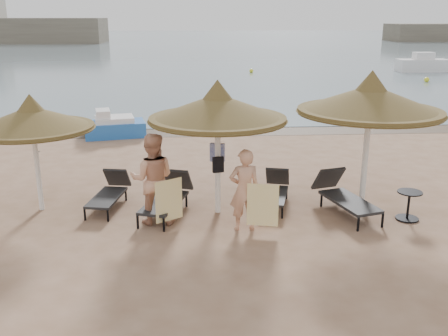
# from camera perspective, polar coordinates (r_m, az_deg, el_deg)

# --- Properties ---
(ground) EXTENTS (160.00, 160.00, 0.00)m
(ground) POSITION_cam_1_polar(r_m,az_deg,el_deg) (10.44, -0.49, -7.37)
(ground) COLOR #9E7A61
(ground) RESTS_ON ground
(sea) EXTENTS (200.00, 140.00, 0.03)m
(sea) POSITION_cam_1_polar(r_m,az_deg,el_deg) (89.60, -3.48, 14.20)
(sea) COLOR slate
(sea) RESTS_ON ground
(wet_sand_strip) EXTENTS (200.00, 1.60, 0.01)m
(wet_sand_strip) POSITION_cam_1_polar(r_m,az_deg,el_deg) (19.39, -2.07, 4.15)
(wet_sand_strip) COLOR #473625
(wet_sand_strip) RESTS_ON ground
(far_shore) EXTENTS (150.00, 54.80, 12.00)m
(far_shore) POSITION_cam_1_polar(r_m,az_deg,el_deg) (90.72, -20.16, 15.10)
(far_shore) COLOR #726856
(far_shore) RESTS_ON ground
(palapa_left) EXTENTS (2.71, 2.71, 2.69)m
(palapa_left) POSITION_cam_1_polar(r_m,az_deg,el_deg) (11.80, -21.11, 5.28)
(palapa_left) COLOR white
(palapa_left) RESTS_ON ground
(palapa_center) EXTENTS (3.04, 3.04, 3.02)m
(palapa_center) POSITION_cam_1_polar(r_m,az_deg,el_deg) (10.81, -0.74, 6.85)
(palapa_center) COLOR white
(palapa_center) RESTS_ON ground
(palapa_right) EXTENTS (3.22, 3.22, 3.19)m
(palapa_right) POSITION_cam_1_polar(r_m,az_deg,el_deg) (11.49, 16.37, 7.47)
(palapa_right) COLOR white
(palapa_right) RESTS_ON ground
(lounger_far_left) EXTENTS (0.87, 1.81, 0.78)m
(lounger_far_left) POSITION_cam_1_polar(r_m,az_deg,el_deg) (12.04, -12.91, -2.65)
(lounger_far_left) COLOR black
(lounger_far_left) RESTS_ON ground
(lounger_near_left) EXTENTS (1.22, 2.05, 0.87)m
(lounger_near_left) POSITION_cam_1_polar(r_m,az_deg,el_deg) (11.42, -6.41, -3.17)
(lounger_near_left) COLOR black
(lounger_near_left) RESTS_ON ground
(lounger_near_right) EXTENTS (0.97, 1.77, 0.76)m
(lounger_near_right) POSITION_cam_1_polar(r_m,az_deg,el_deg) (11.95, 5.86, -2.49)
(lounger_near_right) COLOR black
(lounger_near_right) RESTS_ON ground
(lounger_far_right) EXTENTS (1.18, 2.10, 0.89)m
(lounger_far_right) POSITION_cam_1_polar(r_m,az_deg,el_deg) (11.70, 13.45, -2.99)
(lounger_far_right) COLOR black
(lounger_far_right) RESTS_ON ground
(side_table) EXTENTS (0.54, 0.54, 0.65)m
(side_table) POSITION_cam_1_polar(r_m,az_deg,el_deg) (11.69, 20.32, -4.13)
(side_table) COLOR black
(side_table) RESTS_ON ground
(person_left) EXTENTS (1.08, 0.72, 2.30)m
(person_left) POSITION_cam_1_polar(r_m,az_deg,el_deg) (10.65, -8.20, -0.43)
(person_left) COLOR tan
(person_left) RESTS_ON ground
(person_right) EXTENTS (0.97, 0.68, 2.02)m
(person_right) POSITION_cam_1_polar(r_m,az_deg,el_deg) (10.24, 2.36, -1.79)
(person_right) COLOR tan
(person_right) RESTS_ON ground
(towel_left) EXTENTS (0.55, 0.37, 0.91)m
(towel_left) POSITION_cam_1_polar(r_m,az_deg,el_deg) (10.47, -6.31, -3.70)
(towel_left) COLOR yellow
(towel_left) RESTS_ON ground
(towel_right) EXTENTS (0.64, 0.16, 0.91)m
(towel_right) POSITION_cam_1_polar(r_m,az_deg,el_deg) (10.18, 4.44, -4.26)
(towel_right) COLOR yellow
(towel_right) RESTS_ON ground
(bag_patterned) EXTENTS (0.35, 0.20, 0.41)m
(bag_patterned) POSITION_cam_1_polar(r_m,az_deg,el_deg) (11.22, -0.77, 1.78)
(bag_patterned) COLOR silver
(bag_patterned) RESTS_ON ground
(bag_dark) EXTENTS (0.26, 0.13, 0.35)m
(bag_dark) POSITION_cam_1_polar(r_m,az_deg,el_deg) (10.94, -0.67, 0.38)
(bag_dark) COLOR black
(bag_dark) RESTS_ON ground
(pedal_boat) EXTENTS (2.40, 1.71, 1.01)m
(pedal_boat) POSITION_cam_1_polar(r_m,az_deg,el_deg) (19.06, -12.47, 4.69)
(pedal_boat) COLOR blue
(pedal_boat) RESTS_ON ground
(buoy_mid) EXTENTS (0.31, 0.31, 0.31)m
(buoy_mid) POSITION_cam_1_polar(r_m,az_deg,el_deg) (40.16, 3.14, 11.02)
(buoy_mid) COLOR yellow
(buoy_mid) RESTS_ON ground
(buoy_right) EXTENTS (0.34, 0.34, 0.34)m
(buoy_right) POSITION_cam_1_polar(r_m,az_deg,el_deg) (36.99, 22.15, 9.33)
(buoy_right) COLOR yellow
(buoy_right) RESTS_ON ground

